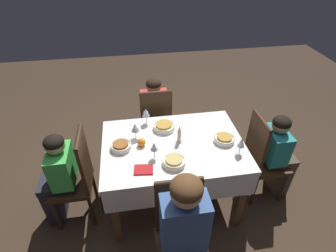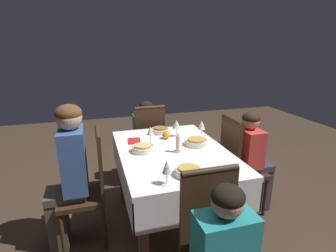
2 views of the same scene
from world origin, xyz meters
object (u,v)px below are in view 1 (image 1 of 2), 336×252
wine_glass_north (154,147)px  napkin_red_folded (144,170)px  dining_table (173,153)px  person_child_red (154,112)px  bowl_east (121,146)px  person_child_teal (278,153)px  bowl_south (164,126)px  chair_south (156,122)px  person_adult_denim (185,239)px  chair_west (262,156)px  wine_glass_east (135,128)px  bowl_north (174,161)px  person_child_green (58,177)px  wine_glass_south (146,113)px  orange_fruit (141,142)px  candle_centerpiece (179,136)px  chair_east (77,176)px  bowl_west (224,139)px  chair_north (180,232)px

wine_glass_north → napkin_red_folded: wine_glass_north is taller
dining_table → person_child_red: person_child_red is taller
wine_glass_north → bowl_east: bearing=-30.1°
person_child_teal → wine_glass_north: person_child_teal is taller
wine_glass_north → bowl_south: size_ratio=0.79×
chair_south → napkin_red_folded: 1.00m
chair_south → person_adult_denim: 1.51m
chair_west → wine_glass_east: 1.25m
bowl_north → bowl_south: 0.47m
person_child_red → bowl_east: 0.94m
person_child_green → wine_glass_south: size_ratio=5.87×
chair_west → person_child_green: 1.89m
napkin_red_folded → person_child_red: bearing=-100.3°
orange_fruit → candle_centerpiece: bearing=-179.6°
bowl_south → wine_glass_east: bearing=19.3°
person_child_teal → wine_glass_east: bearing=82.9°
wine_glass_north → candle_centerpiece: size_ratio=0.98×
person_child_green → wine_glass_south: bearing=113.6°
chair_west → chair_east: size_ratio=1.00×
bowl_south → wine_glass_south: 0.21m
bowl_north → bowl_west: same height
person_child_green → bowl_east: (-0.57, -0.03, 0.25)m
person_child_red → bowl_south: (-0.03, 0.61, 0.24)m
person_child_red → person_child_teal: person_child_red is taller
wine_glass_east → napkin_red_folded: wine_glass_east is taller
chair_east → person_child_red: (-0.78, -0.85, 0.04)m
person_adult_denim → orange_fruit: person_adult_denim is taller
dining_table → wine_glass_south: bearing=-59.2°
person_child_red → chair_east: bearing=47.5°
person_child_teal → person_child_green: person_child_green is taller
person_child_green → person_child_red: bearing=132.1°
bowl_west → orange_fruit: (0.73, -0.06, 0.01)m
napkin_red_folded → bowl_south: bearing=-114.9°
dining_table → bowl_east: bowl_east is taller
wine_glass_south → bowl_north: bearing=106.1°
wine_glass_south → chair_west: bearing=160.7°
bowl_east → orange_fruit: bearing=-176.7°
bowl_west → person_child_red: bearing=-58.6°
person_child_green → napkin_red_folded: 0.82m
chair_west → wine_glass_south: bearing=70.7°
chair_west → candle_centerpiece: bearing=86.0°
bowl_north → dining_table: bearing=-98.7°
dining_table → chair_south: chair_south is taller
chair_south → napkin_red_folded: (0.20, 0.95, 0.26)m
chair_east → person_child_red: person_child_red is taller
wine_glass_south → wine_glass_east: (0.11, 0.21, -0.01)m
chair_north → napkin_red_folded: chair_north is taller
dining_table → bowl_west: (-0.45, 0.03, 0.13)m
chair_east → orange_fruit: size_ratio=13.30×
napkin_red_folded → chair_south: bearing=-102.0°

